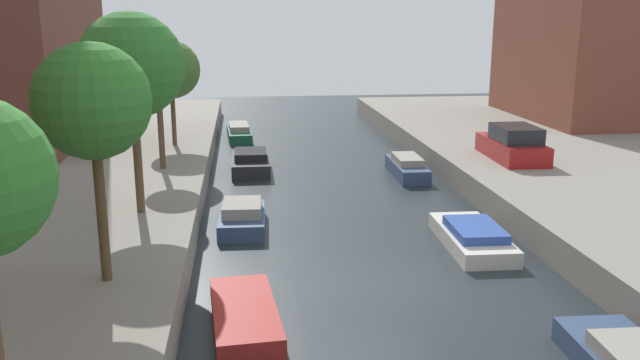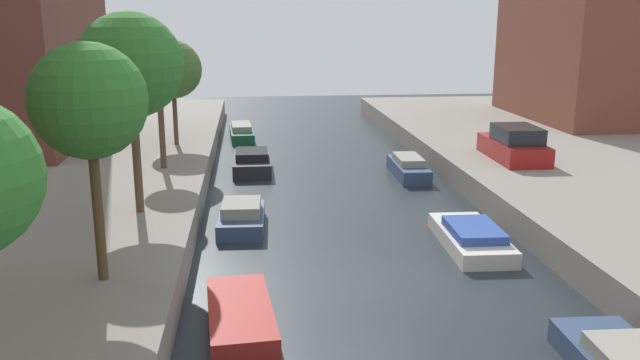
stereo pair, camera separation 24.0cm
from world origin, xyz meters
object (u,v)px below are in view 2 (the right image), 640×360
object	(u,v)px
parked_car	(514,145)
moored_boat_left_4	(252,163)
street_tree_4	(158,69)
moored_boat_left_3	(242,217)
street_tree_5	(173,70)
street_tree_2	(89,102)
moored_boat_left_5	(241,132)
moored_boat_right_3	(471,237)
low_block_right	(614,52)
moored_boat_left_2	(240,315)
moored_boat_right_4	(408,167)
street_tree_3	(130,66)

from	to	relation	value
parked_car	moored_boat_left_4	world-z (taller)	parked_car
street_tree_4	moored_boat_left_3	bearing A→B (deg)	-57.86
street_tree_4	street_tree_5	bearing A→B (deg)	90.00
street_tree_2	parked_car	size ratio (longest dim) A/B	1.27
street_tree_5	moored_boat_left_5	world-z (taller)	street_tree_5
parked_car	moored_boat_right_3	world-z (taller)	parked_car
moored_boat_left_4	street_tree_5	bearing A→B (deg)	153.40
parked_car	low_block_right	bearing A→B (deg)	46.60
street_tree_5	street_tree_4	bearing A→B (deg)	-90.00
moored_boat_left_2	moored_boat_right_4	distance (m)	15.49
street_tree_5	parked_car	distance (m)	15.53
street_tree_5	moored_boat_right_3	size ratio (longest dim) A/B	1.17
low_block_right	moored_boat_left_4	world-z (taller)	low_block_right
moored_boat_left_4	moored_boat_left_5	world-z (taller)	moored_boat_left_4
moored_boat_left_3	parked_car	bearing A→B (deg)	23.57
street_tree_3	moored_boat_left_4	xyz separation A→B (m)	(3.50, 9.22, -5.03)
moored_boat_left_4	parked_car	bearing A→B (deg)	-16.07
street_tree_3	street_tree_5	xyz separation A→B (m)	(0.00, 10.97, -0.97)
parked_car	moored_boat_left_3	size ratio (longest dim) A/B	1.31
street_tree_3	moored_boat_right_4	bearing A→B (deg)	36.50
street_tree_3	moored_boat_left_2	distance (m)	8.57
parked_car	moored_boat_right_4	world-z (taller)	parked_car
moored_boat_left_5	moored_boat_right_4	xyz separation A→B (m)	(7.38, -10.03, 0.01)
moored_boat_left_3	moored_boat_right_4	xyz separation A→B (m)	(7.25, 6.54, 0.01)
street_tree_3	moored_boat_left_3	distance (m)	6.04
street_tree_3	street_tree_5	distance (m)	11.01
moored_boat_right_3	moored_boat_right_4	world-z (taller)	moored_boat_right_4
moored_boat_right_4	moored_boat_right_3	bearing A→B (deg)	-91.71
low_block_right	street_tree_2	world-z (taller)	low_block_right
street_tree_4	moored_boat_left_4	size ratio (longest dim) A/B	1.37
street_tree_2	moored_boat_left_4	size ratio (longest dim) A/B	1.51
street_tree_3	moored_boat_left_4	bearing A→B (deg)	69.22
street_tree_5	moored_boat_left_3	xyz separation A→B (m)	(3.08, -9.87, -4.11)
street_tree_4	moored_boat_left_3	world-z (taller)	street_tree_4
moored_boat_right_4	moored_boat_left_2	bearing A→B (deg)	-117.84
street_tree_3	street_tree_4	size ratio (longest dim) A/B	1.24
street_tree_4	moored_boat_left_2	bearing A→B (deg)	-75.59
moored_boat_left_5	street_tree_2	bearing A→B (deg)	-97.30
street_tree_4	street_tree_5	xyz separation A→B (m)	(-0.00, 4.96, -0.39)
street_tree_5	moored_boat_left_2	xyz separation A→B (m)	(3.10, -17.02, -4.24)
street_tree_3	street_tree_5	size ratio (longest dim) A/B	1.25
street_tree_3	moored_boat_left_2	world-z (taller)	street_tree_3
street_tree_3	street_tree_5	bearing A→B (deg)	90.00
street_tree_3	moored_boat_right_4	distance (m)	13.82
moored_boat_left_3	street_tree_4	bearing A→B (deg)	122.14
moored_boat_right_4	street_tree_4	bearing A→B (deg)	-171.00
street_tree_2	street_tree_5	world-z (taller)	street_tree_2
street_tree_3	moored_boat_right_4	xyz separation A→B (m)	(10.33, 7.65, -5.06)
moored_boat_left_4	moored_boat_left_5	xyz separation A→B (m)	(-0.54, 8.46, -0.04)
street_tree_4	low_block_right	bearing A→B (deg)	23.77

